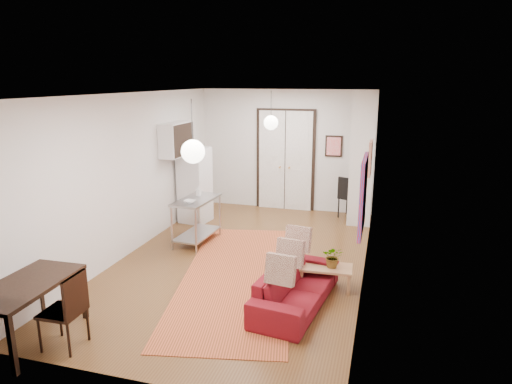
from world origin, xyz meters
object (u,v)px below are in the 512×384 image
(dining_chair_near, at_px, (67,301))
(black_side_chair, at_px, (351,193))
(coffee_table, at_px, (326,269))
(dining_table, at_px, (24,289))
(fridge, at_px, (195,185))
(sofa, at_px, (296,287))
(kitchen_counter, at_px, (197,215))
(dining_chair_far, at_px, (67,301))

(dining_chair_near, distance_m, black_side_chair, 6.92)
(coffee_table, relative_size, black_side_chair, 0.83)
(dining_table, bearing_deg, black_side_chair, 62.22)
(coffee_table, bearing_deg, fridge, 141.63)
(sofa, bearing_deg, dining_chair_near, 132.33)
(fridge, bearing_deg, dining_chair_near, -76.55)
(sofa, height_order, kitchen_counter, kitchen_counter)
(fridge, distance_m, dining_chair_near, 4.98)
(dining_table, height_order, black_side_chair, black_side_chair)
(sofa, distance_m, dining_chair_near, 3.01)
(sofa, xyz_separation_m, dining_table, (-2.99, -1.78, 0.40))
(sofa, bearing_deg, coffee_table, -18.20)
(kitchen_counter, bearing_deg, coffee_table, -22.11)
(kitchen_counter, height_order, dining_table, kitchen_counter)
(coffee_table, height_order, black_side_chair, black_side_chair)
(fridge, bearing_deg, dining_table, -82.45)
(coffee_table, distance_m, fridge, 4.21)
(kitchen_counter, bearing_deg, fridge, 118.53)
(coffee_table, height_order, dining_table, dining_table)
(dining_table, relative_size, dining_chair_near, 1.48)
(coffee_table, xyz_separation_m, dining_chair_far, (-2.80, -2.36, 0.24))
(sofa, xyz_separation_m, kitchen_counter, (-2.36, 1.99, 0.29))
(dining_chair_near, distance_m, dining_chair_far, 0.00)
(kitchen_counter, distance_m, dining_chair_far, 3.68)
(dining_chair_near, relative_size, dining_chair_far, 1.00)
(coffee_table, xyz_separation_m, fridge, (-3.28, 2.59, 0.53))
(sofa, distance_m, dining_table, 3.50)
(coffee_table, xyz_separation_m, dining_chair_near, (-2.80, -2.36, 0.24))
(coffee_table, bearing_deg, dining_table, -143.50)
(fridge, distance_m, black_side_chair, 3.60)
(dining_table, xyz_separation_m, black_side_chair, (3.37, 6.39, -0.11))
(sofa, xyz_separation_m, coffee_table, (0.33, 0.67, 0.02))
(kitchen_counter, height_order, fridge, fridge)
(sofa, height_order, coffee_table, sofa)
(kitchen_counter, distance_m, dining_chair_near, 3.68)
(sofa, distance_m, black_side_chair, 4.63)
(dining_table, height_order, dining_chair_far, dining_chair_far)
(sofa, relative_size, black_side_chair, 1.97)
(dining_chair_far, bearing_deg, black_side_chair, 153.96)
(fridge, relative_size, dining_chair_near, 1.78)
(coffee_table, bearing_deg, dining_chair_near, -139.92)
(fridge, relative_size, dining_table, 1.20)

